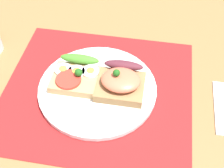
{
  "coord_description": "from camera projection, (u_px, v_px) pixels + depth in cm",
  "views": [
    {
      "loc": [
        9.67,
        -38.73,
        48.0
      ],
      "look_at": [
        3.0,
        0.0,
        2.84
      ],
      "focal_mm": 48.54,
      "sensor_mm": 36.0,
      "label": 1
    }
  ],
  "objects": [
    {
      "name": "ground_plane",
      "position": [
        98.0,
        96.0,
        0.64
      ],
      "size": [
        120.0,
        90.0,
        3.2
      ],
      "primitive_type": "cube",
      "color": "olive"
    },
    {
      "name": "placemat",
      "position": [
        98.0,
        91.0,
        0.62
      ],
      "size": [
        38.31,
        35.05,
        0.3
      ],
      "primitive_type": "cube",
      "color": "maroon",
      "rests_on": "ground_plane"
    },
    {
      "name": "sandwich_egg_tomato",
      "position": [
        76.0,
        75.0,
        0.62
      ],
      "size": [
        9.41,
        9.21,
        3.86
      ],
      "color": "tan",
      "rests_on": "plate"
    },
    {
      "name": "plate",
      "position": [
        98.0,
        89.0,
        0.62
      ],
      "size": [
        24.06,
        24.06,
        1.04
      ],
      "primitive_type": "cylinder",
      "color": "white",
      "rests_on": "placemat"
    },
    {
      "name": "sandwich_salmon",
      "position": [
        121.0,
        82.0,
        0.6
      ],
      "size": [
        9.45,
        9.53,
        5.59
      ],
      "color": "#997146",
      "rests_on": "plate"
    }
  ]
}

